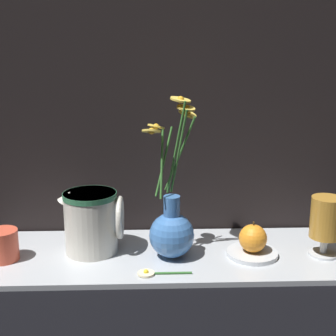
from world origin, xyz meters
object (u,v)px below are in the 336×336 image
vase_with_flowers (172,227)px  tea_glass (326,220)px  orange_fruit (253,238)px  yellow_mug (2,245)px  ceramic_pitcher (92,220)px

vase_with_flowers → tea_glass: (0.35, -0.01, 0.02)m
vase_with_flowers → orange_fruit: (0.19, -0.00, -0.03)m
vase_with_flowers → orange_fruit: 0.19m
vase_with_flowers → tea_glass: bearing=-1.4°
yellow_mug → orange_fruit: (0.57, 0.00, 0.01)m
yellow_mug → tea_glass: 0.73m
yellow_mug → tea_glass: tea_glass is taller
yellow_mug → ceramic_pitcher: size_ratio=0.51×
ceramic_pitcher → vase_with_flowers: bearing=-9.9°
ceramic_pitcher → orange_fruit: ceramic_pitcher is taller
ceramic_pitcher → orange_fruit: (0.37, -0.04, -0.04)m
vase_with_flowers → orange_fruit: size_ratio=5.00×
vase_with_flowers → yellow_mug: vase_with_flowers is taller
yellow_mug → ceramic_pitcher: 0.21m
vase_with_flowers → ceramic_pitcher: bearing=170.1°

